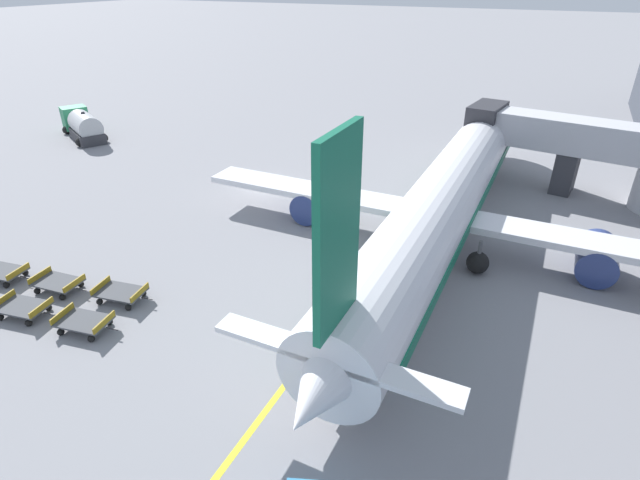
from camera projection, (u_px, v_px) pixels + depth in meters
ground_plane at (264, 188)px, 42.62m from camera, size 500.00×500.00×0.00m
jet_bridge at (602, 151)px, 39.12m from camera, size 17.82×6.57×6.33m
airplane at (446, 199)px, 32.96m from camera, size 34.76×42.92×12.28m
fuel_tanker_primary at (84, 126)px, 54.49m from camera, size 8.37×6.05×3.21m
baggage_dolly_row_near_col_b at (23, 308)px, 26.59m from camera, size 3.42×2.06×0.92m
baggage_dolly_row_near_col_c at (84, 322)px, 25.49m from camera, size 3.42×2.05×0.92m
baggage_dolly_row_mid_a_col_a at (2, 272)px, 29.75m from camera, size 3.41×2.02×0.92m
baggage_dolly_row_mid_a_col_b at (58, 283)px, 28.69m from camera, size 3.39×1.94×0.92m
baggage_dolly_row_mid_a_col_c at (121, 293)px, 27.81m from camera, size 3.42×2.05×0.92m
stand_guidance_stripe at (351, 297)px, 28.34m from camera, size 0.38×29.50×0.01m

